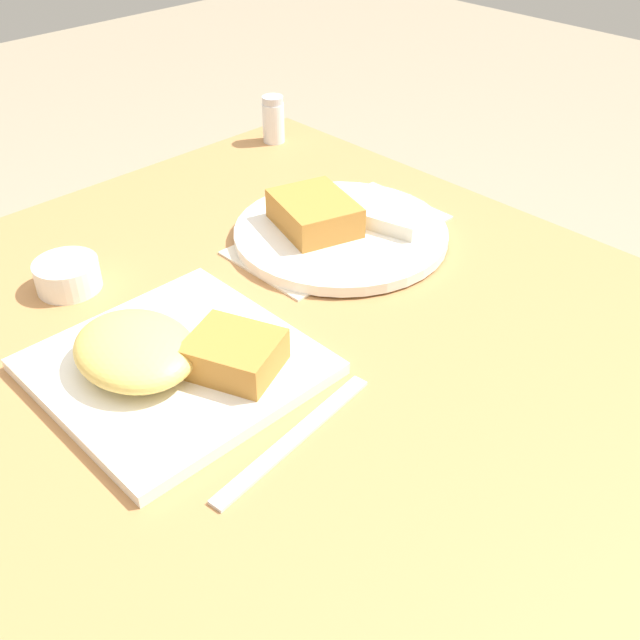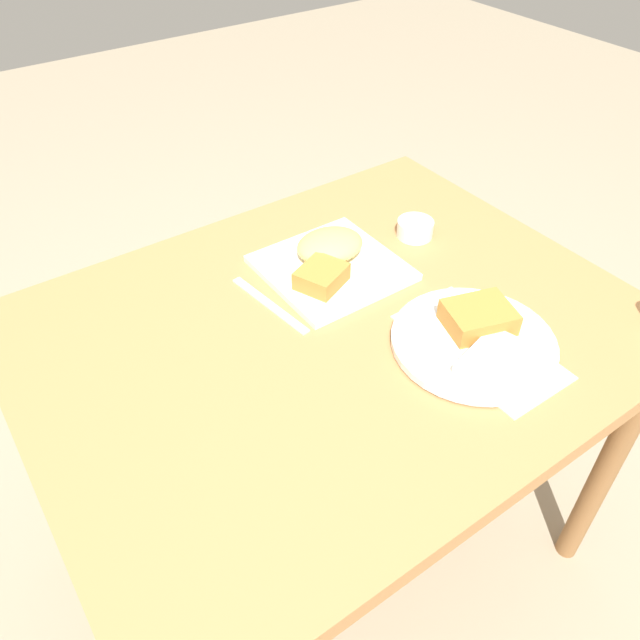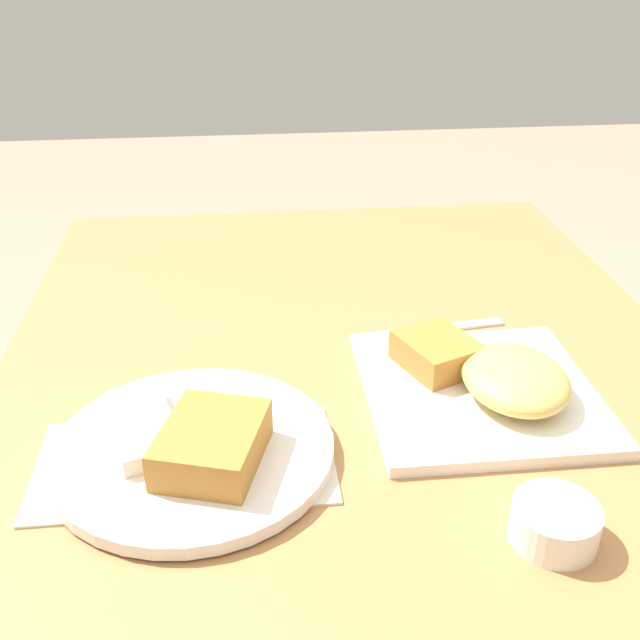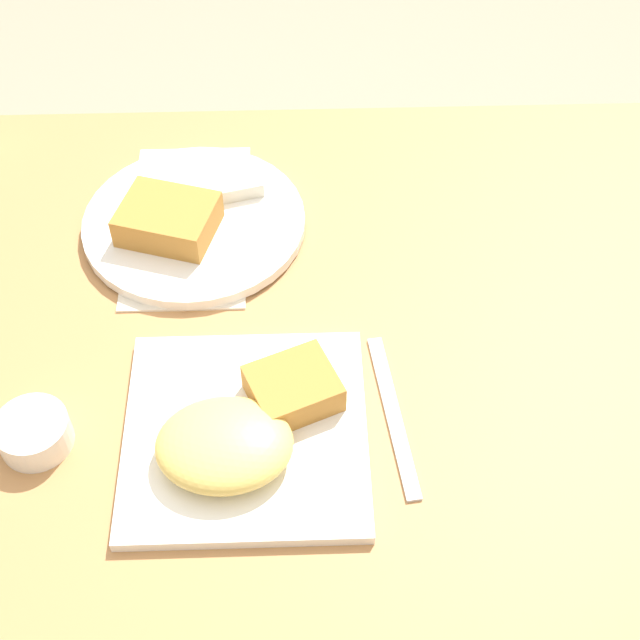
# 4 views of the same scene
# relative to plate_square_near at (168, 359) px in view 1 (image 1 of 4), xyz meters

# --- Properties ---
(dining_table) EXTENTS (1.08, 0.85, 0.74)m
(dining_table) POSITION_rel_plate_square_near_xyz_m (0.09, 0.14, -0.10)
(dining_table) COLOR #B27A47
(dining_table) RESTS_ON ground_plane
(menu_card) EXTENTS (0.15, 0.29, 0.00)m
(menu_card) POSITION_rel_plate_square_near_xyz_m (-0.08, 0.33, -0.02)
(menu_card) COLOR beige
(menu_card) RESTS_ON dining_table
(plate_square_near) EXTENTS (0.25, 0.25, 0.06)m
(plate_square_near) POSITION_rel_plate_square_near_xyz_m (0.00, 0.00, 0.00)
(plate_square_near) COLOR white
(plate_square_near) RESTS_ON dining_table
(plate_oval_far) EXTENTS (0.28, 0.28, 0.05)m
(plate_oval_far) POSITION_rel_plate_square_near_xyz_m (-0.08, 0.32, -0.00)
(plate_oval_far) COLOR white
(plate_oval_far) RESTS_ON menu_card
(sauce_ramekin) EXTENTS (0.08, 0.08, 0.04)m
(sauce_ramekin) POSITION_rel_plate_square_near_xyz_m (-0.22, 0.01, -0.00)
(sauce_ramekin) COLOR white
(sauce_ramekin) RESTS_ON dining_table
(salt_shaker) EXTENTS (0.04, 0.04, 0.08)m
(salt_shaker) POSITION_rel_plate_square_near_xyz_m (-0.38, 0.48, 0.01)
(salt_shaker) COLOR white
(salt_shaker) RESTS_ON dining_table
(butter_knife) EXTENTS (0.04, 0.21, 0.00)m
(butter_knife) POSITION_rel_plate_square_near_xyz_m (0.16, 0.03, -0.02)
(butter_knife) COLOR silver
(butter_knife) RESTS_ON dining_table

